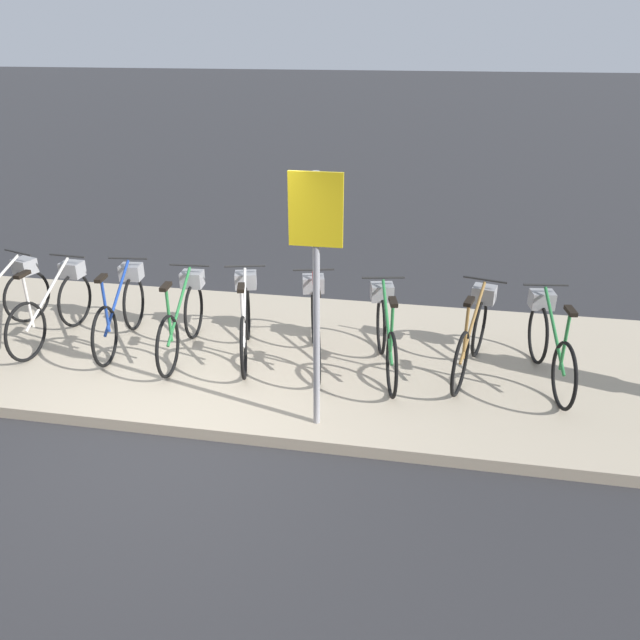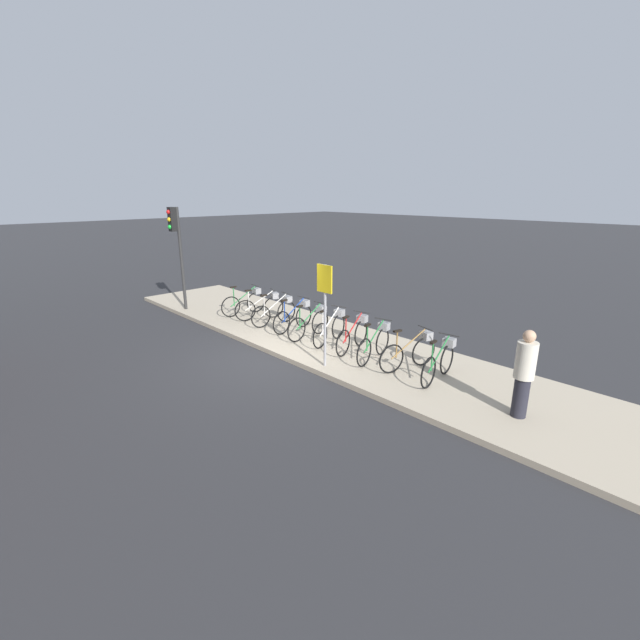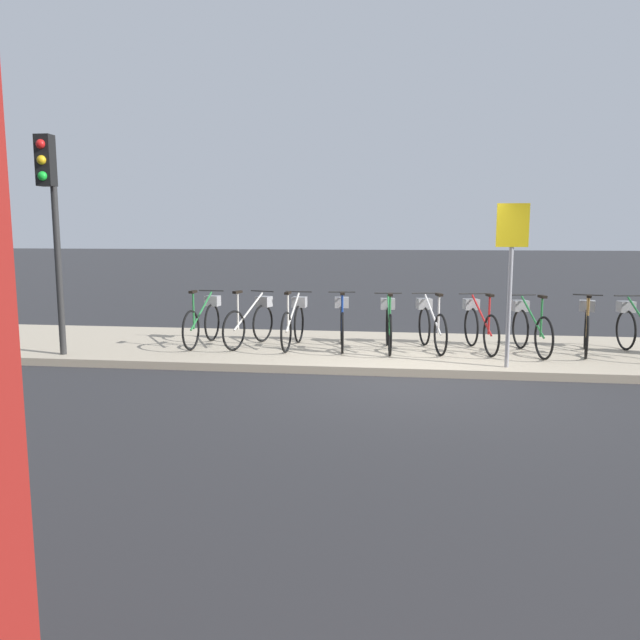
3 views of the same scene
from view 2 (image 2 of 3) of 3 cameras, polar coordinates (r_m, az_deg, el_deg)
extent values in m
plane|color=#2D2D30|center=(10.60, -5.66, -5.06)|extent=(120.00, 120.00, 0.00)
cube|color=#B7A88E|center=(11.57, 0.60, -2.77)|extent=(16.21, 3.21, 0.12)
torus|color=black|center=(13.75, -11.81, 1.74)|extent=(0.09, 0.66, 0.66)
torus|color=black|center=(14.17, -8.55, 2.35)|extent=(0.09, 0.66, 0.66)
cylinder|color=#267238|center=(13.89, -10.21, 3.12)|extent=(0.11, 0.93, 0.56)
cylinder|color=#267238|center=(13.73, -11.42, 3.03)|extent=(0.03, 0.03, 0.60)
cube|color=black|center=(13.66, -11.50, 4.33)|extent=(0.09, 0.21, 0.04)
cylinder|color=#262626|center=(14.04, -8.65, 4.58)|extent=(0.46, 0.06, 0.02)
cube|color=gray|center=(14.11, -8.44, 3.87)|extent=(0.26, 0.22, 0.18)
torus|color=black|center=(13.21, -9.94, 1.24)|extent=(0.24, 0.64, 0.66)
torus|color=black|center=(13.47, -6.22, 1.69)|extent=(0.24, 0.64, 0.66)
cylinder|color=beige|center=(13.27, -8.11, 2.58)|extent=(0.32, 0.89, 0.56)
cylinder|color=beige|center=(13.17, -9.48, 2.55)|extent=(0.04, 0.04, 0.60)
cube|color=black|center=(13.10, -9.55, 3.90)|extent=(0.13, 0.21, 0.04)
cylinder|color=#262626|center=(13.34, -6.30, 4.03)|extent=(0.44, 0.17, 0.02)
cube|color=gray|center=(13.39, -6.07, 3.27)|extent=(0.29, 0.26, 0.18)
torus|color=black|center=(12.49, -7.89, 0.44)|extent=(0.08, 0.66, 0.66)
torus|color=black|center=(12.98, -4.50, 1.16)|extent=(0.08, 0.66, 0.66)
cylinder|color=beige|center=(12.66, -6.20, 1.97)|extent=(0.09, 0.93, 0.56)
cylinder|color=beige|center=(12.48, -7.46, 1.86)|extent=(0.03, 0.03, 0.60)
cube|color=black|center=(12.40, -7.51, 3.28)|extent=(0.08, 0.20, 0.04)
cylinder|color=#262626|center=(12.84, -4.56, 3.59)|extent=(0.46, 0.05, 0.02)
cube|color=gray|center=(12.91, -4.36, 2.81)|extent=(0.25, 0.21, 0.18)
torus|color=black|center=(11.83, -5.15, -0.39)|extent=(0.11, 0.66, 0.66)
torus|color=black|center=(12.46, -2.19, 0.54)|extent=(0.11, 0.66, 0.66)
cylinder|color=navy|center=(12.07, -3.65, 1.30)|extent=(0.13, 0.92, 0.56)
cylinder|color=navy|center=(11.83, -4.76, 1.12)|extent=(0.04, 0.04, 0.60)
cube|color=black|center=(11.75, -4.79, 2.62)|extent=(0.09, 0.21, 0.04)
cylinder|color=#262626|center=(12.32, -2.22, 3.06)|extent=(0.46, 0.07, 0.02)
cube|color=gray|center=(12.40, -2.05, 2.26)|extent=(0.26, 0.23, 0.18)
torus|color=black|center=(11.21, -3.14, -1.32)|extent=(0.08, 0.66, 0.66)
torus|color=black|center=(11.83, 0.01, -0.32)|extent=(0.08, 0.66, 0.66)
cylinder|color=#267238|center=(11.44, -1.54, 0.47)|extent=(0.09, 0.93, 0.56)
cylinder|color=#267238|center=(11.21, -2.71, 0.28)|extent=(0.03, 0.03, 0.60)
cube|color=black|center=(11.12, -2.73, 1.85)|extent=(0.08, 0.20, 0.04)
cylinder|color=#262626|center=(11.68, 0.01, 2.33)|extent=(0.46, 0.05, 0.02)
cube|color=gray|center=(11.77, 0.17, 1.49)|extent=(0.25, 0.22, 0.18)
torus|color=black|center=(10.73, 0.02, -2.12)|extent=(0.19, 0.65, 0.66)
torus|color=black|center=(11.47, 2.46, -0.89)|extent=(0.19, 0.65, 0.66)
cylinder|color=silver|center=(11.02, 1.29, -0.17)|extent=(0.25, 0.91, 0.56)
cylinder|color=silver|center=(10.74, 0.37, -0.44)|extent=(0.04, 0.04, 0.60)
cube|color=black|center=(10.65, 0.38, 1.20)|extent=(0.12, 0.21, 0.04)
cylinder|color=#262626|center=(11.31, 2.49, 1.83)|extent=(0.45, 0.13, 0.02)
cube|color=gray|center=(11.41, 2.60, 0.98)|extent=(0.28, 0.25, 0.18)
torus|color=black|center=(10.23, 3.09, -3.10)|extent=(0.19, 0.65, 0.66)
torus|color=black|center=(10.99, 5.47, -1.75)|extent=(0.19, 0.65, 0.66)
cylinder|color=red|center=(10.52, 4.36, -1.03)|extent=(0.24, 0.91, 0.56)
cylinder|color=red|center=(10.24, 3.47, -1.33)|extent=(0.04, 0.04, 0.60)
cube|color=black|center=(10.14, 3.50, 0.38)|extent=(0.11, 0.21, 0.04)
cylinder|color=#262626|center=(10.82, 5.55, 1.08)|extent=(0.45, 0.13, 0.02)
cube|color=gray|center=(10.92, 5.65, 0.20)|extent=(0.28, 0.25, 0.18)
torus|color=black|center=(9.68, 5.90, -4.34)|extent=(0.17, 0.66, 0.66)
torus|color=black|center=(10.44, 8.32, -2.85)|extent=(0.17, 0.66, 0.66)
cylinder|color=#267238|center=(9.97, 7.21, -2.13)|extent=(0.22, 0.91, 0.56)
cylinder|color=#267238|center=(9.68, 6.31, -2.47)|extent=(0.04, 0.04, 0.60)
cube|color=black|center=(9.58, 6.37, -0.68)|extent=(0.11, 0.21, 0.04)
cylinder|color=#262626|center=(10.27, 8.45, 0.12)|extent=(0.46, 0.12, 0.02)
cube|color=gray|center=(10.37, 8.53, -0.81)|extent=(0.28, 0.24, 0.18)
torus|color=black|center=(9.40, 9.51, -5.13)|extent=(0.20, 0.65, 0.66)
torus|color=black|center=(9.97, 13.63, -4.11)|extent=(0.20, 0.65, 0.66)
cylinder|color=olive|center=(9.59, 11.72, -3.12)|extent=(0.26, 0.91, 0.56)
cylinder|color=olive|center=(9.37, 10.20, -3.29)|extent=(0.04, 0.04, 0.60)
cube|color=black|center=(9.27, 10.30, -1.44)|extent=(0.12, 0.21, 0.04)
cylinder|color=#262626|center=(9.79, 13.85, -1.02)|extent=(0.45, 0.14, 0.02)
cube|color=gray|center=(9.88, 13.99, -2.01)|extent=(0.28, 0.25, 0.18)
torus|color=black|center=(8.86, 14.25, -6.83)|extent=(0.12, 0.66, 0.66)
torus|color=black|center=(9.64, 16.55, -5.06)|extent=(0.12, 0.66, 0.66)
cylinder|color=#267238|center=(9.15, 15.58, -4.36)|extent=(0.15, 0.92, 0.56)
cylinder|color=#267238|center=(8.86, 14.73, -4.79)|extent=(0.04, 0.04, 0.60)
cube|color=black|center=(8.75, 14.88, -2.85)|extent=(0.10, 0.21, 0.04)
cylinder|color=#262626|center=(9.46, 16.83, -1.88)|extent=(0.46, 0.08, 0.02)
cube|color=gray|center=(9.56, 16.85, -2.87)|extent=(0.26, 0.23, 0.18)
cylinder|color=#23232D|center=(8.33, 25.17, -9.28)|extent=(0.26, 0.26, 0.73)
cylinder|color=beige|center=(8.07, 25.76, -4.85)|extent=(0.34, 0.34, 0.65)
sphere|color=tan|center=(7.94, 26.15, -1.96)|extent=(0.21, 0.21, 0.21)
cylinder|color=#2D2D2D|center=(14.85, -17.98, 7.67)|extent=(0.10, 0.10, 3.35)
cube|color=black|center=(14.65, -19.09, 12.58)|extent=(0.24, 0.20, 0.75)
sphere|color=red|center=(14.60, -19.53, 13.41)|extent=(0.14, 0.14, 0.14)
sphere|color=gold|center=(14.61, -19.45, 12.52)|extent=(0.14, 0.14, 0.14)
sphere|color=green|center=(14.62, -19.36, 11.62)|extent=(0.14, 0.14, 0.14)
cylinder|color=#99999E|center=(9.40, 0.68, 0.41)|extent=(0.06, 0.06, 2.31)
cube|color=yellow|center=(9.18, 0.61, 5.52)|extent=(0.44, 0.03, 0.60)
camera|label=1|loc=(5.80, -28.43, 9.80)|focal=35.00mm
camera|label=3|loc=(8.61, -60.25, -4.36)|focal=35.00mm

